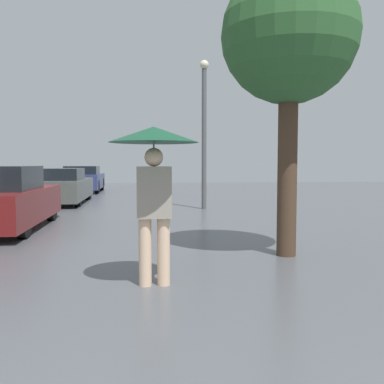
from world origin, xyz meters
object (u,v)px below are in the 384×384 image
(pedestrian, at_px, (154,160))
(tree, at_px, (289,39))
(parked_car_farthest, at_px, (83,179))
(street_lamp, at_px, (204,126))
(parked_car_third, at_px, (59,187))

(pedestrian, relative_size, tree, 0.42)
(parked_car_farthest, relative_size, tree, 0.91)
(parked_car_farthest, distance_m, street_lamp, 9.92)
(parked_car_third, bearing_deg, tree, -61.30)
(parked_car_third, xyz_separation_m, street_lamp, (4.84, -2.56, 1.98))
(street_lamp, bearing_deg, parked_car_farthest, 119.39)
(pedestrian, height_order, parked_car_third, pedestrian)
(parked_car_farthest, bearing_deg, pedestrian, -79.83)
(pedestrian, xyz_separation_m, parked_car_third, (-3.05, 10.71, -0.87))
(pedestrian, distance_m, street_lamp, 8.42)
(parked_car_third, bearing_deg, street_lamp, -27.85)
(pedestrian, distance_m, tree, 3.07)
(parked_car_farthest, bearing_deg, parked_car_third, -90.61)
(parked_car_third, distance_m, street_lamp, 5.82)
(tree, bearing_deg, parked_car_farthest, 108.30)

